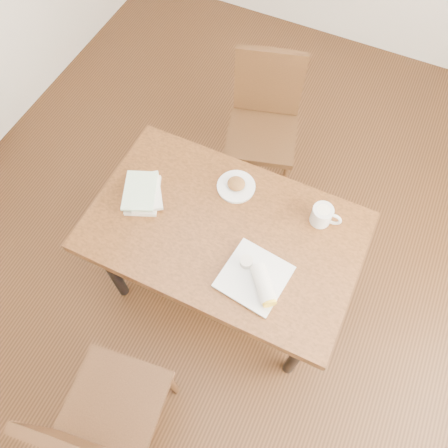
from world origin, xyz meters
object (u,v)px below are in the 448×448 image
at_px(chair_near, 103,422).
at_px(plate_burrito, 257,279).
at_px(table, 224,237).
at_px(coffee_mug, 323,215).
at_px(chair_far, 264,117).
at_px(plate_scone, 236,186).
at_px(book_stack, 143,193).

bearing_deg(chair_near, plate_burrito, 65.28).
distance_m(table, coffee_mug, 0.48).
distance_m(table, chair_far, 0.91).
height_order(table, coffee_mug, coffee_mug).
height_order(table, chair_near, chair_near).
xyz_separation_m(table, plate_scone, (-0.04, 0.24, 0.10)).
bearing_deg(coffee_mug, chair_far, 129.91).
height_order(plate_scone, book_stack, same).
height_order(chair_near, book_stack, chair_near).
xyz_separation_m(chair_near, coffee_mug, (0.52, 1.20, 0.25)).
relative_size(table, chair_near, 1.35).
xyz_separation_m(table, chair_far, (-0.15, 0.89, -0.12)).
xyz_separation_m(plate_scone, book_stack, (-0.39, -0.24, 0.01)).
distance_m(coffee_mug, book_stack, 0.87).
height_order(chair_far, book_stack, chair_far).
xyz_separation_m(plate_scone, coffee_mug, (0.44, 0.00, 0.03)).
relative_size(chair_far, plate_burrito, 3.11).
bearing_deg(chair_far, plate_burrito, -69.83).
relative_size(plate_scone, book_stack, 0.69).
bearing_deg(coffee_mug, chair_near, -113.29).
distance_m(plate_burrito, book_stack, 0.70).
bearing_deg(chair_near, chair_far, 90.98).
xyz_separation_m(chair_near, book_stack, (-0.32, 0.96, 0.23)).
distance_m(chair_near, chair_far, 1.85).
distance_m(table, chair_near, 0.98).
xyz_separation_m(chair_near, plate_scone, (0.07, 1.20, 0.22)).
distance_m(table, plate_burrito, 0.32).
relative_size(table, coffee_mug, 8.75).
xyz_separation_m(table, chair_near, (-0.12, -0.96, -0.12)).
relative_size(table, book_stack, 4.62).
relative_size(coffee_mug, plate_burrito, 0.48).
height_order(plate_scone, coffee_mug, coffee_mug).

